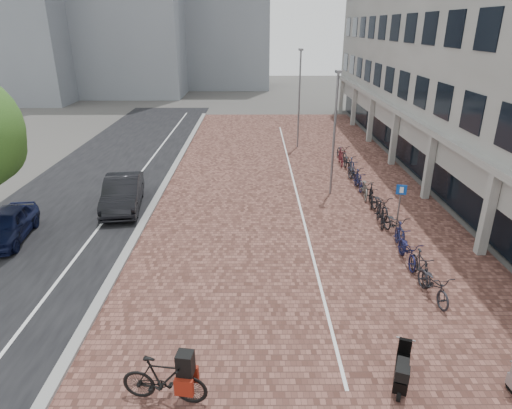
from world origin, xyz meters
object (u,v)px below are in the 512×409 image
object	(u,v)px
hero_bike	(164,379)
scooter_mid	(402,368)
car_dark	(123,193)
car_navy	(7,225)
parking_sign	(400,201)

from	to	relation	value
hero_bike	scooter_mid	bearing A→B (deg)	-77.10
car_dark	scooter_mid	world-z (taller)	car_dark
car_dark	hero_bike	xyz separation A→B (m)	(4.30, -12.02, -0.12)
car_dark	hero_bike	bearing A→B (deg)	-78.93
car_dark	hero_bike	size ratio (longest dim) A/B	2.18
car_navy	car_dark	world-z (taller)	car_dark
car_navy	scooter_mid	distance (m)	16.10
hero_bike	parking_sign	bearing A→B (deg)	-33.18
car_navy	car_dark	bearing A→B (deg)	34.94
scooter_mid	parking_sign	distance (m)	9.48
car_navy	scooter_mid	size ratio (longest dim) A/B	2.63
car_dark	parking_sign	bearing A→B (deg)	-19.69
hero_bike	parking_sign	distance (m)	12.73
car_navy	scooter_mid	xyz separation A→B (m)	(13.91, -8.09, -0.16)
hero_bike	scooter_mid	distance (m)	5.79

